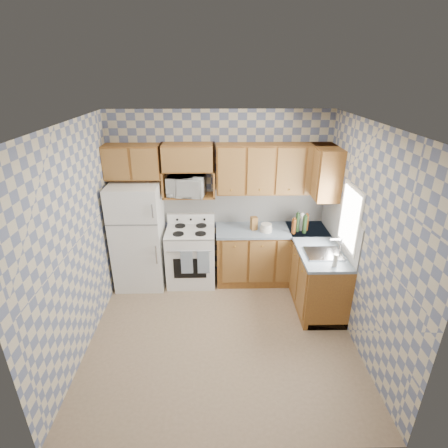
{
  "coord_description": "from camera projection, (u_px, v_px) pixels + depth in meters",
  "views": [
    {
      "loc": [
        -0.05,
        -3.69,
        3.22
      ],
      "look_at": [
        0.05,
        0.75,
        1.25
      ],
      "focal_mm": 28.0,
      "sensor_mm": 36.0,
      "label": 1
    }
  ],
  "objects": [
    {
      "name": "food_containers",
      "position": [
        266.0,
        228.0,
        5.39
      ],
      "size": [
        0.19,
        0.19,
        0.12
      ],
      "primitive_type": null,
      "color": "beige",
      "rests_on": "countertop_back"
    },
    {
      "name": "dish_towel_left",
      "position": [
        187.0,
        262.0,
        5.3
      ],
      "size": [
        0.18,
        0.02,
        0.38
      ],
      "primitive_type": "cube",
      "color": "navy",
      "rests_on": "stove_body"
    },
    {
      "name": "refrigerator",
      "position": [
        139.0,
        236.0,
        5.45
      ],
      "size": [
        0.75,
        0.7,
        1.68
      ],
      "primitive_type": "cube",
      "color": "white",
      "rests_on": "floor"
    },
    {
      "name": "sink",
      "position": [
        324.0,
        254.0,
        4.74
      ],
      "size": [
        0.48,
        0.4,
        0.03
      ],
      "primitive_type": "cube",
      "color": "#B7B7BC",
      "rests_on": "countertop_right"
    },
    {
      "name": "stove_body",
      "position": [
        191.0,
        256.0,
        5.65
      ],
      "size": [
        0.76,
        0.65,
        0.9
      ],
      "primitive_type": "cube",
      "color": "white",
      "rests_on": "floor"
    },
    {
      "name": "microwave_shelf",
      "position": [
        189.0,
        195.0,
        5.4
      ],
      "size": [
        0.8,
        0.33,
        0.03
      ],
      "primitive_type": "cube",
      "color": "brown",
      "rests_on": "back_wall"
    },
    {
      "name": "electric_kettle",
      "position": [
        302.0,
        223.0,
        5.46
      ],
      "size": [
        0.17,
        0.17,
        0.21
      ],
      "primitive_type": "cylinder",
      "color": "white",
      "rests_on": "countertop_back"
    },
    {
      "name": "soap_bottle",
      "position": [
        335.0,
        260.0,
        4.42
      ],
      "size": [
        0.06,
        0.06,
        0.17
      ],
      "primitive_type": "cylinder",
      "color": "beige",
      "rests_on": "countertop_right"
    },
    {
      "name": "back_wall",
      "position": [
        220.0,
        197.0,
        5.59
      ],
      "size": [
        3.4,
        0.02,
        2.7
      ],
      "primitive_type": "cube",
      "color": "slate",
      "rests_on": "ground"
    },
    {
      "name": "upper_cabinets_back",
      "position": [
        274.0,
        169.0,
        5.26
      ],
      "size": [
        1.75,
        0.33,
        0.74
      ],
      "primitive_type": "cube",
      "color": "brown",
      "rests_on": "back_wall"
    },
    {
      "name": "bottle_1",
      "position": [
        305.0,
        224.0,
        5.31
      ],
      "size": [
        0.07,
        0.07,
        0.28
      ],
      "primitive_type": "cylinder",
      "color": "black",
      "rests_on": "countertop_back"
    },
    {
      "name": "dish_towel_right",
      "position": [
        203.0,
        262.0,
        5.3
      ],
      "size": [
        0.18,
        0.02,
        0.38
      ],
      "primitive_type": "cube",
      "color": "navy",
      "rests_on": "stove_body"
    },
    {
      "name": "base_cabinets_back",
      "position": [
        271.0,
        255.0,
        5.7
      ],
      "size": [
        1.75,
        0.6,
        0.88
      ],
      "primitive_type": "cube",
      "color": "brown",
      "rests_on": "floor"
    },
    {
      "name": "countertop_back",
      "position": [
        272.0,
        230.0,
        5.51
      ],
      "size": [
        1.77,
        0.63,
        0.04
      ],
      "primitive_type": "cube",
      "color": "slate",
      "rests_on": "base_cabinets_back"
    },
    {
      "name": "bottle_3",
      "position": [
        294.0,
        226.0,
        5.3
      ],
      "size": [
        0.07,
        0.07,
        0.24
      ],
      "primitive_type": "cylinder",
      "color": "#52280E",
      "rests_on": "countertop_back"
    },
    {
      "name": "cooktop",
      "position": [
        190.0,
        231.0,
        5.47
      ],
      "size": [
        0.76,
        0.65,
        0.02
      ],
      "primitive_type": "cube",
      "color": "silver",
      "rests_on": "stove_body"
    },
    {
      "name": "countertop_right",
      "position": [
        316.0,
        244.0,
        5.07
      ],
      "size": [
        0.63,
        1.6,
        0.04
      ],
      "primitive_type": "cube",
      "color": "slate",
      "rests_on": "base_cabinets_right"
    },
    {
      "name": "knife_block",
      "position": [
        254.0,
        223.0,
        5.44
      ],
      "size": [
        0.12,
        0.12,
        0.21
      ],
      "primitive_type": "cube",
      "rotation": [
        0.0,
        0.0,
        0.27
      ],
      "color": "brown",
      "rests_on": "countertop_back"
    },
    {
      "name": "backguard",
      "position": [
        191.0,
        218.0,
        5.68
      ],
      "size": [
        0.76,
        0.08,
        0.17
      ],
      "primitive_type": "cube",
      "color": "white",
      "rests_on": "cooktop"
    },
    {
      "name": "microwave",
      "position": [
        186.0,
        186.0,
        5.3
      ],
      "size": [
        0.6,
        0.45,
        0.31
      ],
      "primitive_type": "imported",
      "rotation": [
        0.0,
        0.0,
        -0.15
      ],
      "color": "white",
      "rests_on": "microwave_shelf"
    },
    {
      "name": "right_wall",
      "position": [
        363.0,
        241.0,
        4.17
      ],
      "size": [
        0.02,
        3.2,
        2.7
      ],
      "primitive_type": "cube",
      "color": "slate",
      "rests_on": "ground"
    },
    {
      "name": "backsplash_back",
      "position": [
        244.0,
        206.0,
        5.65
      ],
      "size": [
        2.6,
        0.02,
        0.56
      ],
      "primitive_type": "cube",
      "color": "white",
      "rests_on": "back_wall"
    },
    {
      "name": "bottle_0",
      "position": [
        297.0,
        222.0,
        5.36
      ],
      "size": [
        0.07,
        0.07,
        0.3
      ],
      "primitive_type": "cylinder",
      "color": "black",
      "rests_on": "countertop_back"
    },
    {
      "name": "upper_cabinets_fridge",
      "position": [
        133.0,
        162.0,
        5.16
      ],
      "size": [
        0.82,
        0.33,
        0.5
      ],
      "primitive_type": "cube",
      "color": "brown",
      "rests_on": "back_wall"
    },
    {
      "name": "window",
      "position": [
        350.0,
        218.0,
        4.54
      ],
      "size": [
        0.02,
        0.66,
        0.86
      ],
      "primitive_type": "cube",
      "color": "silver",
      "rests_on": "right_wall"
    },
    {
      "name": "base_cabinets_right",
      "position": [
        313.0,
        271.0,
        5.26
      ],
      "size": [
        0.6,
        1.6,
        0.88
      ],
      "primitive_type": "cube",
      "color": "brown",
      "rests_on": "floor"
    },
    {
      "name": "floor",
      "position": [
        222.0,
        332.0,
        4.68
      ],
      "size": [
        3.4,
        3.4,
        0.0
      ],
      "primitive_type": "plane",
      "color": "#80674D",
      "rests_on": "ground"
    },
    {
      "name": "bottle_2",
      "position": [
        306.0,
        222.0,
        5.41
      ],
      "size": [
        0.07,
        0.07,
        0.26
      ],
      "primitive_type": "cylinder",
      "color": "#52280E",
      "rests_on": "countertop_back"
    },
    {
      "name": "backsplash_right",
      "position": [
        339.0,
        225.0,
        4.96
      ],
      "size": [
        0.02,
        1.6,
        0.56
      ],
      "primitive_type": "cube",
      "color": "white",
      "rests_on": "right_wall"
    },
    {
      "name": "upper_cabinets_right",
      "position": [
        325.0,
        172.0,
        5.1
      ],
      "size": [
        0.33,
        0.7,
        0.74
      ],
      "primitive_type": "cube",
      "color": "brown",
      "rests_on": "right_wall"
    }
  ]
}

